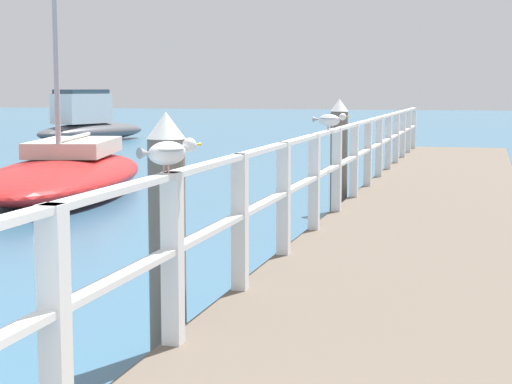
# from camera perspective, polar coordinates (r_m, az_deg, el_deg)

# --- Properties ---
(pier_deck) EXTENTS (2.55, 23.72, 0.37)m
(pier_deck) POSITION_cam_1_polar(r_m,az_deg,el_deg) (13.21, 11.53, -1.28)
(pier_deck) COLOR brown
(pier_deck) RESTS_ON ground_plane
(pier_railing) EXTENTS (0.12, 22.24, 1.12)m
(pier_railing) POSITION_cam_1_polar(r_m,az_deg,el_deg) (13.24, 6.45, 2.62)
(pier_railing) COLOR white
(pier_railing) RESTS_ON pier_deck
(dock_piling_near) EXTENTS (0.29, 0.29, 1.84)m
(dock_piling_near) POSITION_cam_1_polar(r_m,az_deg,el_deg) (6.59, -5.84, -2.70)
(dock_piling_near) COLOR #6B6056
(dock_piling_near) RESTS_ON ground_plane
(dock_piling_far) EXTENTS (0.29, 0.29, 1.84)m
(dock_piling_far) POSITION_cam_1_polar(r_m,az_deg,el_deg) (14.19, 5.45, 2.41)
(dock_piling_far) COLOR #6B6056
(dock_piling_far) RESTS_ON ground_plane
(seagull_foreground) EXTENTS (0.30, 0.42, 0.21)m
(seagull_foreground) POSITION_cam_1_polar(r_m,az_deg,el_deg) (5.46, -5.76, 2.64)
(seagull_foreground) COLOR white
(seagull_foreground) RESTS_ON pier_railing
(seagull_background) EXTENTS (0.48, 0.20, 0.21)m
(seagull_background) POSITION_cam_1_polar(r_m,az_deg,el_deg) (11.04, 4.86, 4.75)
(seagull_background) COLOR white
(seagull_background) RESTS_ON pier_railing
(boat_2) EXTENTS (4.30, 7.99, 9.51)m
(boat_2) POSITION_cam_1_polar(r_m,az_deg,el_deg) (17.16, -12.40, 1.30)
(boat_2) COLOR red
(boat_2) RESTS_ON ground_plane
(boat_4) EXTENTS (3.18, 5.88, 1.96)m
(boat_4) POSITION_cam_1_polar(r_m,az_deg,el_deg) (33.72, -10.88, 4.39)
(boat_4) COLOR #4C4C51
(boat_4) RESTS_ON ground_plane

